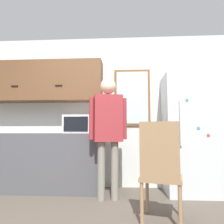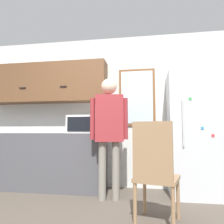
# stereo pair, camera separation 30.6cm
# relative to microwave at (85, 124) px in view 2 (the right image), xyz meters

# --- Properties ---
(back_wall) EXTENTS (6.00, 0.06, 2.70)m
(back_wall) POSITION_rel_microwave_xyz_m (0.34, 0.35, 0.26)
(back_wall) COLOR silver
(back_wall) RESTS_ON ground_plane
(counter) EXTENTS (2.18, 0.59, 0.94)m
(counter) POSITION_rel_microwave_xyz_m (-0.77, 0.03, -0.62)
(counter) COLOR #4C4C51
(counter) RESTS_ON ground_plane
(upper_cabinets) EXTENTS (2.18, 0.37, 0.71)m
(upper_cabinets) POSITION_rel_microwave_xyz_m (-0.77, 0.15, 0.76)
(upper_cabinets) COLOR brown
(microwave) EXTENTS (0.55, 0.39, 0.30)m
(microwave) POSITION_rel_microwave_xyz_m (0.00, 0.00, 0.00)
(microwave) COLOR white
(microwave) RESTS_ON counter
(person) EXTENTS (0.54, 0.30, 1.75)m
(person) POSITION_rel_microwave_xyz_m (0.48, -0.40, -0.02)
(person) COLOR gray
(person) RESTS_ON ground_plane
(refrigerator) EXTENTS (0.77, 0.69, 1.88)m
(refrigerator) POSITION_rel_microwave_xyz_m (1.74, -0.02, -0.15)
(refrigerator) COLOR silver
(refrigerator) RESTS_ON ground_plane
(chair) EXTENTS (0.54, 0.54, 1.07)m
(chair) POSITION_rel_microwave_xyz_m (1.11, -1.18, -0.51)
(chair) COLOR #997551
(chair) RESTS_ON ground_plane
(window) EXTENTS (0.64, 0.05, 1.01)m
(window) POSITION_rel_microwave_xyz_m (0.85, 0.31, 0.49)
(window) COLOR brown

